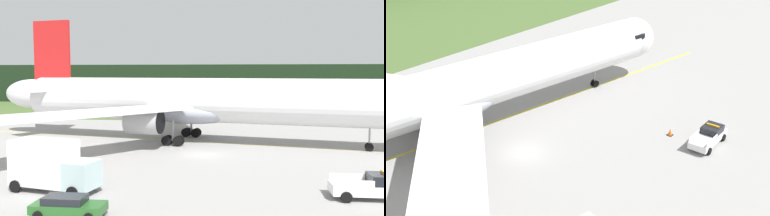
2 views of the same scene
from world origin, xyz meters
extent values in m
plane|color=#969492|center=(0.00, 0.00, 0.00)|extent=(320.00, 320.00, 0.00)
cube|color=#49632F|center=(0.00, 53.10, 0.02)|extent=(320.00, 46.81, 0.04)
cube|color=black|center=(0.00, 74.49, 5.38)|extent=(288.00, 7.92, 10.76)
cube|color=yellow|center=(-0.10, 7.95, 0.00)|extent=(76.85, 13.35, 0.01)
cylinder|color=silver|center=(-0.10, 7.95, 5.27)|extent=(48.92, 13.55, 5.47)
ellipsoid|color=silver|center=(-25.72, 12.31, 5.68)|extent=(9.31, 5.51, 4.10)
ellipsoid|color=#A3A8B6|center=(-2.50, 8.36, 3.77)|extent=(13.21, 7.74, 3.01)
cube|color=silver|center=(-6.62, 21.19, 4.59)|extent=(12.77, 22.35, 0.35)
cylinder|color=#A5A5A5|center=(-4.36, 15.97, 3.21)|extent=(4.37, 3.43, 2.81)
cylinder|color=black|center=(-2.36, 15.63, 3.21)|extent=(0.55, 2.57, 2.58)
cube|color=silver|center=(-10.63, -2.39, 4.59)|extent=(18.15, 20.38, 0.35)
cylinder|color=#A5A5A5|center=(-6.77, 1.79, 3.21)|extent=(4.37, 3.43, 2.81)
cylinder|color=black|center=(-4.77, 1.45, 3.21)|extent=(0.55, 2.57, 2.58)
cube|color=red|center=(-22.44, 11.75, 11.09)|extent=(5.62, 1.38, 9.45)
cube|color=silver|center=(-22.39, 15.05, 6.23)|extent=(3.39, 6.42, 0.28)
cube|color=silver|center=(-23.48, 8.62, 6.23)|extent=(5.08, 6.59, 0.28)
cylinder|color=gray|center=(18.14, 4.85, 1.72)|extent=(0.20, 0.20, 2.54)
cylinder|color=black|center=(18.18, 5.11, 0.45)|extent=(0.92, 0.37, 0.90)
cylinder|color=black|center=(18.09, 4.60, 0.45)|extent=(0.92, 0.37, 0.90)
cylinder|color=gray|center=(-2.89, 12.03, 1.87)|extent=(0.28, 0.28, 2.54)
cylinder|color=black|center=(-2.26, 11.57, 0.60)|extent=(1.23, 0.50, 1.20)
cylinder|color=black|center=(-2.15, 12.26, 0.60)|extent=(1.23, 0.50, 1.20)
cylinder|color=black|center=(-3.64, 11.80, 0.60)|extent=(1.23, 0.50, 1.20)
cylinder|color=black|center=(-3.53, 12.49, 0.60)|extent=(1.23, 0.50, 1.20)
cylinder|color=gray|center=(-4.09, 5.03, 1.87)|extent=(0.28, 0.28, 2.54)
cylinder|color=black|center=(-3.34, 5.25, 0.60)|extent=(1.23, 0.50, 1.20)
cylinder|color=black|center=(-3.45, 4.56, 0.60)|extent=(1.23, 0.50, 1.20)
cylinder|color=black|center=(-4.72, 5.49, 0.60)|extent=(1.23, 0.50, 1.20)
cylinder|color=black|center=(-4.83, 4.80, 0.60)|extent=(1.23, 0.50, 1.20)
cube|color=white|center=(13.34, -13.72, 0.73)|extent=(5.36, 2.17, 0.70)
cube|color=white|center=(12.04, -12.80, 1.31)|extent=(2.55, 0.17, 0.45)
cube|color=white|center=(12.10, -14.71, 1.31)|extent=(2.55, 0.17, 0.45)
cylinder|color=black|center=(11.51, -12.75, 0.38)|extent=(0.77, 0.26, 0.76)
cylinder|color=black|center=(11.57, -14.80, 0.38)|extent=(0.77, 0.26, 0.76)
cube|color=silver|center=(-6.75, -15.50, 1.45)|extent=(2.34, 2.73, 2.00)
cube|color=white|center=(-9.97, -14.85, 2.12)|extent=(5.06, 3.28, 3.34)
cylinder|color=#99999E|center=(-9.06, -15.04, 0.36)|extent=(0.77, 0.25, 1.04)
cylinder|color=#99999E|center=(-10.89, -14.66, 0.36)|extent=(0.77, 0.25, 1.04)
cylinder|color=black|center=(-6.51, -14.33, 0.45)|extent=(0.93, 0.43, 0.90)
cylinder|color=black|center=(-6.99, -16.68, 0.45)|extent=(0.93, 0.43, 0.90)
cylinder|color=black|center=(-11.34, -13.35, 0.45)|extent=(0.93, 0.43, 0.90)
cylinder|color=black|center=(-11.81, -15.70, 0.45)|extent=(0.93, 0.43, 0.90)
cube|color=#255B23|center=(-5.71, -20.05, 0.57)|extent=(4.47, 1.89, 0.55)
cube|color=black|center=(-5.93, -20.06, 1.08)|extent=(2.53, 1.62, 0.45)
cylinder|color=black|center=(-4.20, -19.11, 0.30)|extent=(0.61, 0.20, 0.60)
cylinder|color=black|center=(-7.28, -19.22, 0.30)|extent=(0.61, 0.20, 0.60)
cylinder|color=black|center=(-7.22, -21.00, 0.30)|extent=(0.61, 0.20, 0.60)
cube|color=black|center=(12.67, -9.67, 0.01)|extent=(0.62, 0.62, 0.03)
cone|color=orange|center=(12.67, -9.67, 0.40)|extent=(0.47, 0.47, 0.74)
camera|label=1|loc=(5.25, -43.52, 8.78)|focal=39.27mm
camera|label=2|loc=(-30.96, -32.31, 26.42)|focal=47.16mm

